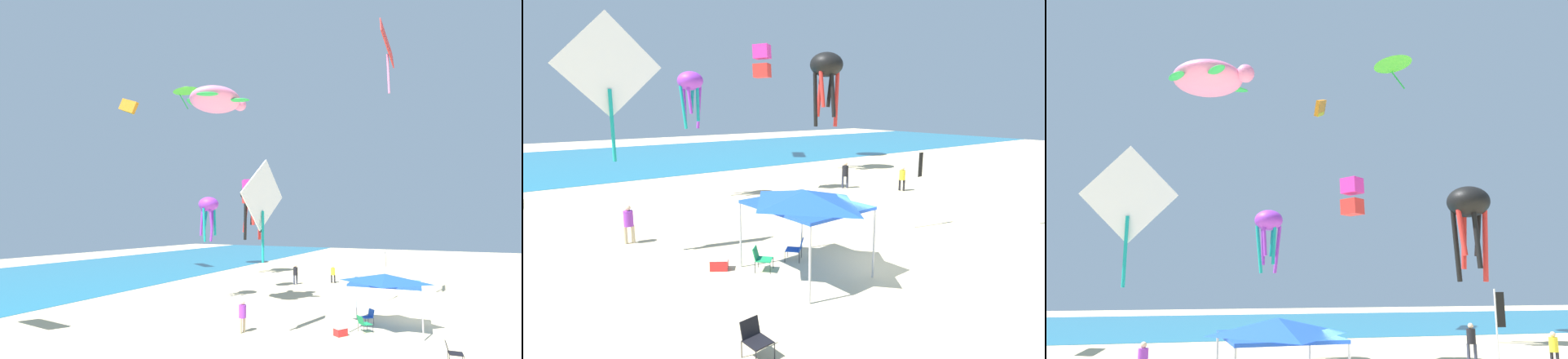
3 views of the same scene
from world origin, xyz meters
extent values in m
cube|color=teal|center=(0.00, 34.57, 0.01)|extent=(120.00, 25.95, 0.02)
cube|color=blue|center=(-2.40, 1.18, 2.33)|extent=(3.11, 3.71, 0.10)
pyramid|color=blue|center=(-2.40, 1.18, 2.60)|extent=(3.05, 3.64, 0.44)
cylinder|color=silver|center=(4.81, 2.13, 1.78)|extent=(0.06, 0.06, 3.55)
cube|color=black|center=(4.99, 2.13, 2.90)|extent=(0.30, 0.02, 1.10)
cylinder|color=yellow|center=(11.00, 7.70, 1.04)|extent=(0.38, 0.38, 0.63)
sphere|color=beige|center=(11.00, 7.70, 1.47)|extent=(0.24, 0.24, 0.24)
cylinder|color=purple|center=(-6.35, 7.61, 1.04)|extent=(0.38, 0.38, 0.63)
sphere|color=beige|center=(-6.35, 7.61, 1.47)|extent=(0.24, 0.24, 0.24)
cylinder|color=#33384C|center=(8.47, 10.60, 0.41)|extent=(0.16, 0.16, 0.81)
cylinder|color=#33384C|center=(8.75, 10.44, 0.41)|extent=(0.16, 0.16, 0.81)
cylinder|color=black|center=(8.61, 10.52, 1.17)|extent=(0.43, 0.43, 0.71)
sphere|color=beige|center=(8.61, 10.52, 1.66)|extent=(0.27, 0.27, 0.27)
ellipsoid|color=black|center=(12.64, 17.11, 8.79)|extent=(2.74, 2.74, 2.00)
cylinder|color=black|center=(13.43, 17.51, 6.78)|extent=(0.58, 0.45, 2.93)
cylinder|color=red|center=(12.69, 17.99, 6.38)|extent=(0.34, 0.69, 3.72)
cylinder|color=black|center=(11.90, 17.59, 5.98)|extent=(0.70, 0.57, 4.53)
cylinder|color=red|center=(11.85, 16.71, 6.78)|extent=(0.58, 0.45, 2.93)
cylinder|color=black|center=(12.59, 16.22, 6.38)|extent=(0.34, 0.69, 3.72)
cylinder|color=red|center=(13.38, 16.62, 5.98)|extent=(0.70, 0.57, 4.53)
cone|color=#66D82D|center=(11.22, 25.66, 21.96)|extent=(4.58, 4.57, 1.11)
cylinder|color=green|center=(12.03, 26.70, 20.88)|extent=(1.16, 0.94, 2.09)
cube|color=#E02D9E|center=(3.38, 12.60, 8.69)|extent=(1.30, 1.31, 0.85)
cube|color=red|center=(3.38, 12.60, 7.58)|extent=(1.30, 1.31, 0.85)
ellipsoid|color=pink|center=(-4.32, 10.82, 13.30)|extent=(4.33, 4.06, 1.77)
sphere|color=pink|center=(-2.60, 10.01, 13.39)|extent=(0.86, 0.86, 0.86)
ellipsoid|color=green|center=(-2.93, 11.54, 13.15)|extent=(1.43, 0.86, 0.19)
ellipsoid|color=green|center=(-3.98, 9.29, 13.15)|extent=(1.04, 1.44, 0.19)
ellipsoid|color=green|center=(-4.95, 12.17, 13.15)|extent=(1.43, 0.86, 0.19)
ellipsoid|color=green|center=(-5.76, 10.44, 13.15)|extent=(1.04, 1.44, 0.19)
cube|color=white|center=(-7.04, 6.11, 6.85)|extent=(3.49, 0.60, 3.51)
cylinder|color=teal|center=(-7.04, 6.11, 4.82)|extent=(0.12, 0.12, 2.49)
cube|color=orange|center=(5.96, 29.62, 18.79)|extent=(2.02, 4.55, 2.84)
cube|color=yellow|center=(5.96, 29.62, 18.19)|extent=(1.46, 3.40, 1.59)
ellipsoid|color=purple|center=(-0.87, 13.61, 6.89)|extent=(1.47, 1.47, 1.07)
cylinder|color=purple|center=(-1.12, 13.21, 5.81)|extent=(0.25, 0.30, 1.57)
cylinder|color=teal|center=(-0.64, 13.20, 5.60)|extent=(0.27, 0.35, 2.00)
cylinder|color=purple|center=(-0.40, 13.60, 5.38)|extent=(0.41, 0.18, 2.42)
cylinder|color=teal|center=(-0.62, 14.02, 5.81)|extent=(0.25, 0.30, 1.57)
cylinder|color=purple|center=(-1.10, 14.03, 5.60)|extent=(0.27, 0.35, 2.00)
cylinder|color=teal|center=(-1.35, 13.63, 5.38)|extent=(0.41, 0.18, 2.42)
camera|label=1|loc=(-22.99, -1.74, 5.44)|focal=24.95mm
camera|label=2|loc=(-10.57, -8.87, 5.55)|focal=28.04mm
camera|label=3|loc=(-4.84, -13.45, 3.83)|focal=36.23mm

